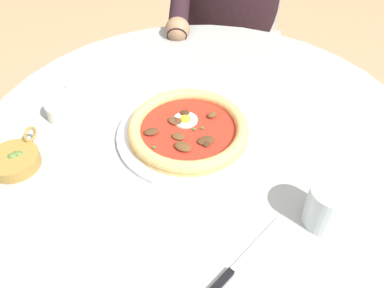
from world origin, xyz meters
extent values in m
cylinder|color=#999993|center=(0.00, 0.00, 0.70)|extent=(0.95, 0.95, 0.03)
cylinder|color=gray|center=(0.00, 0.00, 0.35)|extent=(0.08, 0.08, 0.67)
cylinder|color=white|center=(-0.03, -0.01, 0.73)|extent=(0.29, 0.29, 0.01)
cylinder|color=tan|center=(-0.03, -0.01, 0.73)|extent=(0.25, 0.25, 0.01)
torus|color=tan|center=(-0.03, -0.01, 0.74)|extent=(0.25, 0.25, 0.03)
cylinder|color=red|center=(-0.03, -0.01, 0.74)|extent=(0.23, 0.23, 0.00)
cylinder|color=white|center=(-0.04, 0.02, 0.74)|extent=(0.05, 0.05, 0.00)
ellipsoid|color=yellow|center=(-0.04, 0.02, 0.74)|extent=(0.02, 0.02, 0.02)
ellipsoid|color=#4C2D19|center=(-0.10, -0.03, 0.75)|extent=(0.04, 0.03, 0.01)
ellipsoid|color=brown|center=(-0.03, -0.07, 0.75)|extent=(0.04, 0.04, 0.01)
ellipsoid|color=#3D2314|center=(-0.04, 0.04, 0.75)|extent=(0.02, 0.02, 0.01)
ellipsoid|color=#4C2D19|center=(-0.05, 0.01, 0.74)|extent=(0.03, 0.03, 0.01)
ellipsoid|color=#3D2314|center=(0.01, -0.05, 0.74)|extent=(0.02, 0.03, 0.01)
ellipsoid|color=#4C2D19|center=(0.01, -0.04, 0.74)|extent=(0.04, 0.04, 0.01)
ellipsoid|color=brown|center=(-0.06, 0.01, 0.74)|extent=(0.04, 0.04, 0.01)
ellipsoid|color=brown|center=(-0.05, -0.04, 0.74)|extent=(0.03, 0.03, 0.01)
ellipsoid|color=brown|center=(0.02, 0.03, 0.75)|extent=(0.03, 0.02, 0.01)
ellipsoid|color=#2D6B28|center=(0.00, -0.01, 0.74)|extent=(0.01, 0.01, 0.00)
ellipsoid|color=#2D6B28|center=(-0.02, -0.01, 0.74)|extent=(0.01, 0.01, 0.00)
ellipsoid|color=#2D6B28|center=(-0.09, -0.07, 0.74)|extent=(0.01, 0.01, 0.00)
cylinder|color=silver|center=(0.22, -0.20, 0.76)|extent=(0.07, 0.07, 0.08)
cylinder|color=silver|center=(0.22, -0.20, 0.74)|extent=(0.06, 0.06, 0.03)
cube|color=silver|center=(0.10, -0.25, 0.72)|extent=(0.09, 0.11, 0.00)
cylinder|color=white|center=(-0.31, 0.04, 0.74)|extent=(0.07, 0.07, 0.04)
cylinder|color=olive|center=(-0.31, 0.04, 0.75)|extent=(0.06, 0.06, 0.01)
cylinder|color=olive|center=(-0.35, -0.11, 0.73)|extent=(0.10, 0.10, 0.02)
torus|color=olive|center=(-0.34, -0.06, 0.75)|extent=(0.02, 0.03, 0.03)
ellipsoid|color=#516B2D|center=(-0.35, -0.11, 0.74)|extent=(0.02, 0.02, 0.02)
ellipsoid|color=#516B2D|center=(-0.35, -0.11, 0.74)|extent=(0.02, 0.02, 0.02)
ellipsoid|color=#516B2D|center=(-0.34, -0.11, 0.74)|extent=(0.02, 0.02, 0.02)
cube|color=#BCBCC1|center=(-0.28, 0.20, 0.72)|extent=(0.12, 0.13, 0.00)
cube|color=#282833|center=(0.05, 0.70, 0.23)|extent=(0.36, 0.30, 0.45)
cylinder|color=black|center=(-0.09, 0.50, 0.77)|extent=(0.06, 0.26, 0.14)
sphere|color=#936B4C|center=(-0.09, 0.40, 0.74)|extent=(0.07, 0.07, 0.07)
cube|color=beige|center=(0.05, 0.75, 0.45)|extent=(0.46, 0.46, 0.02)
cylinder|color=#B7B2A8|center=(-0.15, 0.57, 0.22)|extent=(0.02, 0.02, 0.44)
cylinder|color=#B7B2A8|center=(0.24, 0.54, 0.22)|extent=(0.02, 0.02, 0.44)
cylinder|color=#B7B2A8|center=(-0.13, 0.96, 0.22)|extent=(0.02, 0.02, 0.44)
cylinder|color=#B7B2A8|center=(0.26, 0.93, 0.22)|extent=(0.02, 0.02, 0.44)
camera|label=1|loc=(0.02, -0.61, 1.28)|focal=37.07mm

